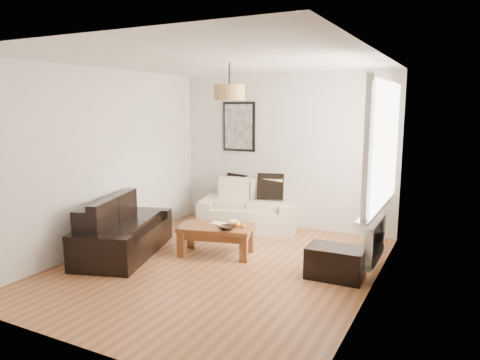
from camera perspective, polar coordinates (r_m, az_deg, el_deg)
The scene contains 21 objects.
floor at distance 5.87m, azimuth -2.72°, elevation -11.04°, with size 4.50×4.50×0.00m, color brown.
ceiling at distance 5.52m, azimuth -2.94°, elevation 15.11°, with size 3.80×4.50×0.00m, color white, non-canonical shape.
wall_back at distance 7.57m, azimuth 5.72°, elevation 3.71°, with size 3.80×0.04×2.60m, color silver, non-canonical shape.
wall_front at distance 3.80m, azimuth -20.02°, elevation -2.62°, with size 3.80×0.04×2.60m, color silver, non-canonical shape.
wall_left at distance 6.70m, azimuth -17.08°, elevation 2.58°, with size 0.04×4.50×2.60m, color silver, non-canonical shape.
wall_right at distance 4.90m, azimuth 16.83°, elevation 0.17°, with size 0.04×4.50×2.60m, color silver, non-canonical shape.
window_bay at distance 5.65m, azimuth 18.06°, elevation 4.38°, with size 0.14×1.90×1.60m, color white, non-canonical shape.
radiator at distance 5.88m, azimuth 17.05°, elevation -7.51°, with size 0.10×0.90×0.52m, color white.
poster at distance 7.86m, azimuth -0.13°, elevation 6.90°, with size 0.62×0.04×0.87m, color black, non-canonical shape.
pendant_shade at distance 5.76m, azimuth -1.39°, elevation 11.20°, with size 0.40×0.40×0.20m, color tan.
loveseat_cream at distance 7.46m, azimuth 1.17°, elevation -3.37°, with size 1.59×0.87×0.79m, color #C1B49B, non-canonical shape.
sofa_leather at distance 6.43m, azimuth -14.72°, elevation -6.05°, with size 1.71×0.83×0.74m, color black, non-canonical shape.
coffee_table at distance 6.25m, azimuth -3.08°, elevation -7.76°, with size 1.01×0.55×0.41m, color brown, non-canonical shape.
ottoman at distance 5.55m, azimuth 12.20°, elevation -10.37°, with size 0.67×0.43×0.39m, color black.
cushion_left at distance 7.73m, azimuth -0.57°, elevation -0.63°, with size 0.38×0.12×0.38m, color black.
cushion_right at distance 7.44m, azimuth 3.96°, elevation -0.84°, with size 0.44×0.14×0.44m, color black.
fruit_bowl at distance 5.99m, azimuth -1.58°, elevation -6.17°, with size 0.22×0.22×0.05m, color black.
orange_a at distance 6.09m, azimuth -0.22°, elevation -5.78°, with size 0.06×0.06×0.06m, color orange.
orange_b at distance 6.05m, azimuth 0.39°, elevation -5.90°, with size 0.07×0.07×0.07m, color orange.
orange_c at distance 6.13m, azimuth -0.44°, elevation -5.70°, with size 0.09×0.09×0.09m, color orange.
papers at distance 6.32m, azimuth -2.78°, elevation -5.57°, with size 0.22×0.15×0.01m, color white.
Camera 1 is at (2.75, -4.76, 2.06)m, focal length 33.08 mm.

